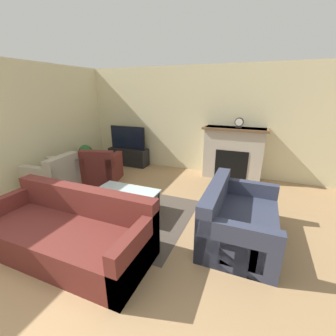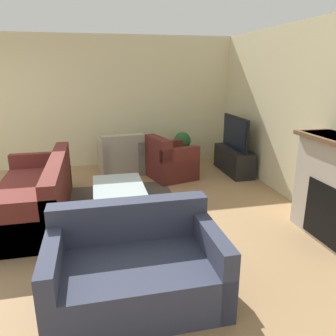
{
  "view_description": "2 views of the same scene",
  "coord_description": "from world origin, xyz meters",
  "px_view_note": "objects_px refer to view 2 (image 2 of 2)",
  "views": [
    {
      "loc": [
        2.07,
        -0.84,
        2.1
      ],
      "look_at": [
        0.5,
        2.98,
        0.67
      ],
      "focal_mm": 24.0,
      "sensor_mm": 36.0,
      "label": 1
    },
    {
      "loc": [
        4.5,
        1.91,
        2.03
      ],
      "look_at": [
        0.26,
        2.88,
        0.71
      ],
      "focal_mm": 35.0,
      "sensor_mm": 36.0,
      "label": 2
    }
  ],
  "objects_px": {
    "couch_loveseat": "(135,269)",
    "potted_plant": "(182,146)",
    "couch_sectional": "(35,197)",
    "coffee_table": "(119,188)",
    "tv": "(235,133)",
    "armchair_accent": "(170,163)",
    "armchair_by_window": "(121,158)"
  },
  "relations": [
    {
      "from": "couch_sectional",
      "to": "armchair_by_window",
      "type": "bearing_deg",
      "value": 142.55
    },
    {
      "from": "armchair_accent",
      "to": "potted_plant",
      "type": "distance_m",
      "value": 1.01
    },
    {
      "from": "tv",
      "to": "coffee_table",
      "type": "height_order",
      "value": "tv"
    },
    {
      "from": "armchair_accent",
      "to": "couch_sectional",
      "type": "bearing_deg",
      "value": 103.24
    },
    {
      "from": "tv",
      "to": "couch_loveseat",
      "type": "relative_size",
      "value": 0.71
    },
    {
      "from": "coffee_table",
      "to": "potted_plant",
      "type": "xyz_separation_m",
      "value": [
        -2.22,
        1.56,
        0.05
      ]
    },
    {
      "from": "couch_loveseat",
      "to": "armchair_accent",
      "type": "distance_m",
      "value": 3.46
    },
    {
      "from": "couch_loveseat",
      "to": "armchair_by_window",
      "type": "bearing_deg",
      "value": 86.9
    },
    {
      "from": "tv",
      "to": "couch_sectional",
      "type": "height_order",
      "value": "tv"
    },
    {
      "from": "couch_sectional",
      "to": "armchair_accent",
      "type": "bearing_deg",
      "value": 118.31
    },
    {
      "from": "armchair_by_window",
      "to": "armchair_accent",
      "type": "bearing_deg",
      "value": 140.87
    },
    {
      "from": "armchair_by_window",
      "to": "armchair_accent",
      "type": "xyz_separation_m",
      "value": [
        0.58,
        0.88,
        0.0
      ]
    },
    {
      "from": "couch_sectional",
      "to": "couch_loveseat",
      "type": "bearing_deg",
      "value": 29.36
    },
    {
      "from": "potted_plant",
      "to": "couch_loveseat",
      "type": "bearing_deg",
      "value": -20.69
    },
    {
      "from": "couch_sectional",
      "to": "coffee_table",
      "type": "xyz_separation_m",
      "value": [
        0.12,
        1.17,
        0.08
      ]
    },
    {
      "from": "couch_sectional",
      "to": "potted_plant",
      "type": "distance_m",
      "value": 3.45
    },
    {
      "from": "coffee_table",
      "to": "potted_plant",
      "type": "bearing_deg",
      "value": 144.84
    },
    {
      "from": "armchair_by_window",
      "to": "couch_loveseat",
      "type": "bearing_deg",
      "value": 80.97
    },
    {
      "from": "tv",
      "to": "potted_plant",
      "type": "xyz_separation_m",
      "value": [
        -0.81,
        -0.86,
        -0.41
      ]
    },
    {
      "from": "armchair_by_window",
      "to": "coffee_table",
      "type": "height_order",
      "value": "armchair_by_window"
    },
    {
      "from": "tv",
      "to": "potted_plant",
      "type": "distance_m",
      "value": 1.25
    },
    {
      "from": "couch_loveseat",
      "to": "armchair_by_window",
      "type": "relative_size",
      "value": 1.69
    },
    {
      "from": "tv",
      "to": "couch_sectional",
      "type": "bearing_deg",
      "value": -70.26
    },
    {
      "from": "couch_loveseat",
      "to": "potted_plant",
      "type": "bearing_deg",
      "value": 69.31
    },
    {
      "from": "coffee_table",
      "to": "tv",
      "type": "bearing_deg",
      "value": 120.16
    },
    {
      "from": "coffee_table",
      "to": "potted_plant",
      "type": "relative_size",
      "value": 1.6
    },
    {
      "from": "armchair_accent",
      "to": "coffee_table",
      "type": "distance_m",
      "value": 1.71
    },
    {
      "from": "armchair_accent",
      "to": "coffee_table",
      "type": "bearing_deg",
      "value": 125.91
    },
    {
      "from": "couch_sectional",
      "to": "armchair_by_window",
      "type": "height_order",
      "value": "same"
    },
    {
      "from": "coffee_table",
      "to": "armchair_accent",
      "type": "bearing_deg",
      "value": 140.98
    },
    {
      "from": "armchair_accent",
      "to": "tv",
      "type": "bearing_deg",
      "value": -101.76
    },
    {
      "from": "tv",
      "to": "couch_loveseat",
      "type": "height_order",
      "value": "tv"
    }
  ]
}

